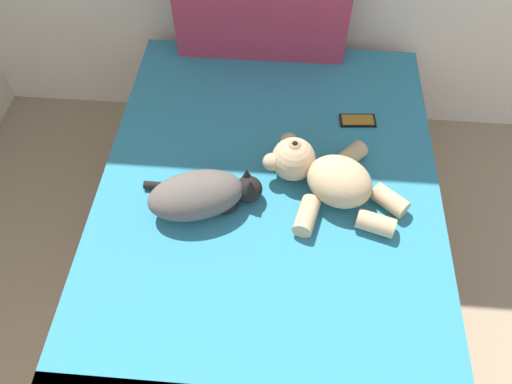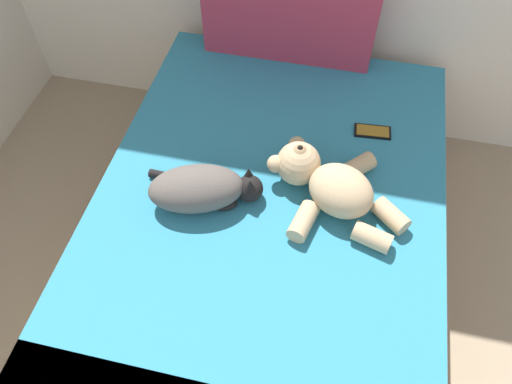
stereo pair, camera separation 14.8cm
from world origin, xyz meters
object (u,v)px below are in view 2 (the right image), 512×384
at_px(cat, 202,189).
at_px(teddy_bear, 328,184).
at_px(cell_phone, 373,131).
at_px(patterned_cushion, 289,9).
at_px(bed, 266,243).

distance_m(cat, teddy_bear, 0.45).
bearing_deg(cell_phone, patterned_cushion, 135.52).
bearing_deg(cat, teddy_bear, 14.89).
distance_m(bed, cat, 0.41).
xyz_separation_m(teddy_bear, cell_phone, (0.14, 0.37, -0.07)).
relative_size(cat, teddy_bear, 0.82).
bearing_deg(cat, bed, 7.34).
relative_size(bed, cat, 4.37).
bearing_deg(cat, patterned_cushion, 81.06).
bearing_deg(teddy_bear, patterned_cushion, 110.31).
bearing_deg(patterned_cushion, cat, -98.94).
bearing_deg(cat, cell_phone, 39.80).
relative_size(cat, cell_phone, 2.89).
relative_size(patterned_cushion, cell_phone, 4.98).
bearing_deg(bed, cell_phone, 52.61).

